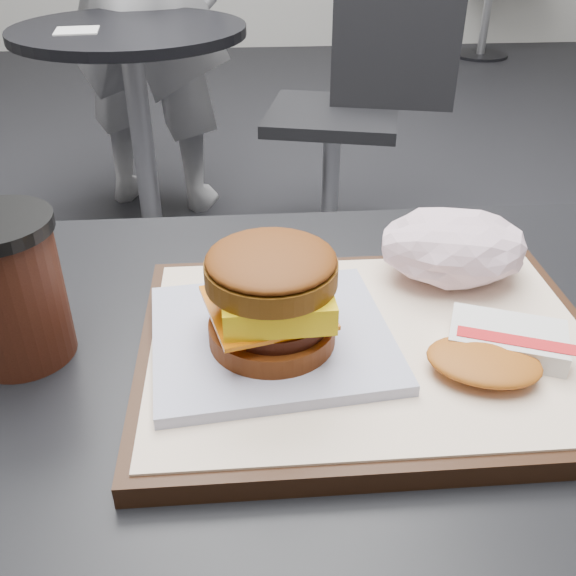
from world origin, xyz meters
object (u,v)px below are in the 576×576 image
Objects in this scene: crumpled_wrapper at (454,247)px; coffee_cup at (9,287)px; serving_tray at (370,348)px; neighbor_chair at (354,100)px; customer_table at (290,523)px; breakfast_sandwich at (272,307)px; hash_brown at (497,349)px; neighbor_table at (137,93)px.

coffee_cup is (-0.38, -0.07, 0.02)m from crumpled_wrapper.
neighbor_chair is at bearing 80.56° from serving_tray.
neighbor_chair is (0.18, 1.56, -0.31)m from crumpled_wrapper.
customer_table is at bearing -11.90° from coffee_cup.
breakfast_sandwich reaches higher than serving_tray.
coffee_cup reaches higher than customer_table.
coffee_cup is at bearing 168.10° from customer_table.
coffee_cup reaches higher than serving_tray.
customer_table is 6.04× the size of hash_brown.
hash_brown is 1.76m from neighbor_table.
coffee_cup reaches higher than neighbor_table.
serving_tray is 0.14m from crumpled_wrapper.
breakfast_sandwich is at bearing -102.14° from neighbor_chair.
customer_table is 0.91× the size of neighbor_chair.
neighbor_chair is (0.18, 1.68, -0.29)m from hash_brown.
coffee_cup is at bearing 170.48° from breakfast_sandwich.
coffee_cup is at bearing -85.39° from neighbor_table.
serving_tray reaches higher than customer_table.
crumpled_wrapper is at bearing -96.62° from neighbor_chair.
serving_tray is (0.07, 0.02, 0.20)m from customer_table.
neighbor_table is (-0.13, 1.60, -0.28)m from coffee_cup.
neighbor_chair is at bearing 1.44° from neighbor_table.
neighbor_table is at bearing 101.63° from breakfast_sandwich.
neighbor_chair is at bearing 83.82° from hash_brown.
neighbor_table is (-0.42, 1.63, -0.23)m from serving_tray.
breakfast_sandwich is (-0.01, 0.01, 0.24)m from customer_table.
crumpled_wrapper is 1.64m from neighbor_table.
customer_table is 3.87× the size of breakfast_sandwich.
neighbor_table is at bearing 94.61° from coffee_cup.
coffee_cup is at bearing -109.18° from neighbor_chair.
breakfast_sandwich is 1.51× the size of crumpled_wrapper.
breakfast_sandwich is at bearing 170.59° from hash_brown.
breakfast_sandwich is 0.18m from hash_brown.
customer_table reaches higher than neighbor_table.
hash_brown is 0.39m from coffee_cup.
neighbor_table is (-0.51, 1.54, -0.27)m from crumpled_wrapper.
hash_brown is 0.13m from crumpled_wrapper.
customer_table is 5.83× the size of crumpled_wrapper.
customer_table is 0.25m from breakfast_sandwich.
coffee_cup reaches higher than neighbor_chair.
breakfast_sandwich reaches higher than neighbor_table.
crumpled_wrapper is at bearing 34.54° from customer_table.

